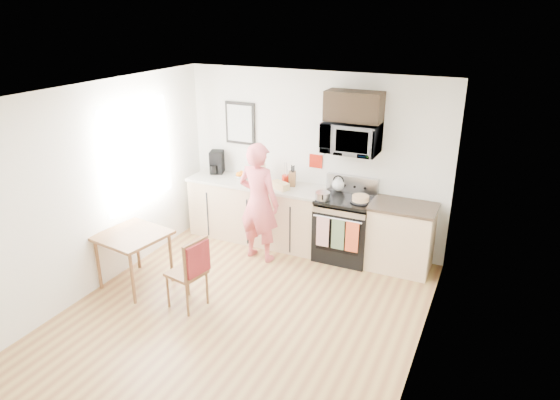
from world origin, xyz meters
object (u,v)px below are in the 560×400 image
at_px(microwave, 351,138).
at_px(cake, 361,199).
at_px(range, 344,230).
at_px(dining_table, 133,240).
at_px(person, 259,202).
at_px(chair, 193,265).

xyz_separation_m(microwave, cake, (0.23, -0.18, -0.79)).
bearing_deg(range, dining_table, -139.70).
bearing_deg(dining_table, microwave, 41.84).
height_order(microwave, person, microwave).
distance_m(range, chair, 2.36).
relative_size(dining_table, cake, 2.80).
height_order(microwave, dining_table, microwave).
distance_m(dining_table, chair, 1.04).
bearing_deg(chair, person, 97.50).
distance_m(microwave, cake, 0.84).
bearing_deg(cake, microwave, 142.18).
height_order(range, cake, range).
bearing_deg(person, range, -147.62).
bearing_deg(chair, range, 70.53).
distance_m(dining_table, cake, 3.06).
bearing_deg(cake, person, -161.14).
relative_size(range, person, 0.67).
bearing_deg(person, dining_table, 57.49).
distance_m(person, chair, 1.53).
relative_size(range, chair, 1.26).
height_order(microwave, cake, microwave).
xyz_separation_m(person, chair, (-0.09, -1.51, -0.27)).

